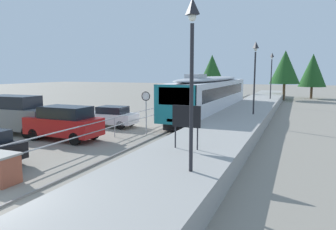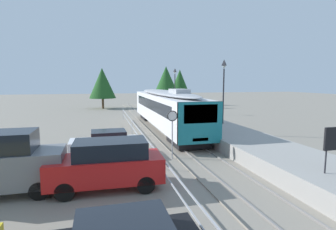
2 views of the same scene
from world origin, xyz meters
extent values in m
plane|color=gray|center=(-3.00, 22.00, 0.00)|extent=(160.00, 160.00, 0.00)
cube|color=gray|center=(0.00, 22.00, 0.03)|extent=(3.20, 60.00, 0.06)
cube|color=slate|center=(-0.72, 22.00, 0.10)|extent=(0.08, 60.00, 0.08)
cube|color=slate|center=(0.72, 22.00, 0.10)|extent=(0.08, 60.00, 0.08)
cube|color=silver|center=(0.00, 22.86, 1.96)|extent=(2.80, 18.10, 2.55)
cube|color=#19757F|center=(0.00, 13.90, 1.96)|extent=(2.80, 0.24, 2.55)
cube|color=black|center=(0.00, 13.82, 2.53)|extent=(2.13, 0.08, 1.12)
cube|color=black|center=(0.00, 22.86, 2.37)|extent=(2.82, 15.21, 0.92)
ellipsoid|color=#A8AAAF|center=(0.00, 22.86, 3.42)|extent=(2.69, 17.38, 0.44)
cube|color=#A8AAAF|center=(0.00, 18.33, 3.70)|extent=(1.10, 2.20, 0.36)
cube|color=#EAE5C6|center=(0.00, 13.83, 0.97)|extent=(1.00, 0.10, 0.20)
cube|color=black|center=(0.00, 16.20, 0.42)|extent=(2.24, 3.20, 0.55)
cube|color=black|center=(0.00, 29.51, 0.42)|extent=(2.24, 3.20, 0.55)
cube|color=#999691|center=(3.25, 22.00, 0.45)|extent=(3.90, 60.00, 0.90)
cylinder|color=#232328|center=(4.19, 19.45, 3.20)|extent=(0.12, 0.12, 4.60)
pyramid|color=#232328|center=(4.19, 19.45, 6.00)|extent=(0.34, 0.34, 0.50)
sphere|color=silver|center=(4.19, 19.45, 5.68)|extent=(0.24, 0.24, 0.24)
cylinder|color=#232328|center=(4.19, 34.40, 3.20)|extent=(0.12, 0.12, 4.60)
pyramid|color=#232328|center=(4.19, 34.40, 6.00)|extent=(0.34, 0.34, 0.50)
sphere|color=silver|center=(4.19, 34.40, 5.68)|extent=(0.24, 0.24, 0.24)
cylinder|color=#232328|center=(2.59, 7.27, 1.35)|extent=(0.06, 0.06, 0.90)
cylinder|color=#9EA0A5|center=(-1.84, 13.52, 1.10)|extent=(0.07, 0.07, 2.20)
cylinder|color=white|center=(-1.84, 13.50, 2.50)|extent=(0.60, 0.03, 0.60)
torus|color=black|center=(-1.84, 13.48, 2.50)|extent=(0.61, 0.05, 0.61)
cube|color=#9EA0A5|center=(-3.30, 12.00, 1.20)|extent=(0.05, 36.00, 0.05)
cube|color=#9EA0A5|center=(-3.30, 12.00, 0.69)|extent=(0.05, 36.00, 0.05)
cylinder|color=#9EA0A5|center=(-3.30, 12.00, 0.62)|extent=(0.06, 0.06, 1.25)
cylinder|color=#9EA0A5|center=(-3.30, 21.00, 0.62)|extent=(0.06, 0.06, 1.25)
cylinder|color=#9EA0A5|center=(-3.30, 30.00, 0.62)|extent=(0.06, 0.06, 1.25)
cube|color=red|center=(-5.60, 10.03, 0.86)|extent=(4.64, 2.00, 1.00)
cube|color=black|center=(-5.40, 10.03, 1.70)|extent=(2.93, 1.73, 0.68)
cylinder|color=black|center=(-7.14, 9.23, 0.36)|extent=(0.72, 0.26, 0.72)
cylinder|color=black|center=(-7.10, 10.89, 0.36)|extent=(0.72, 0.26, 0.72)
cylinder|color=black|center=(-4.10, 9.17, 0.36)|extent=(0.72, 0.26, 0.72)
cylinder|color=black|center=(-4.06, 10.83, 0.36)|extent=(0.72, 0.26, 0.72)
cylinder|color=black|center=(-8.10, 11.31, 0.36)|extent=(0.72, 0.25, 0.72)
cylinder|color=black|center=(-8.08, 9.60, 0.36)|extent=(0.72, 0.25, 0.72)
cube|color=white|center=(-5.60, 15.07, 0.67)|extent=(4.05, 1.87, 0.72)
cube|color=black|center=(-5.35, 15.08, 1.28)|extent=(2.04, 1.61, 0.50)
cylinder|color=black|center=(-6.90, 14.25, 0.31)|extent=(0.63, 0.22, 0.62)
cylinder|color=black|center=(-6.94, 15.81, 0.31)|extent=(0.63, 0.22, 0.62)
cylinder|color=black|center=(-4.26, 14.33, 0.31)|extent=(0.63, 0.22, 0.62)
cylinder|color=black|center=(-4.30, 15.89, 0.31)|extent=(0.63, 0.22, 0.62)
cylinder|color=brown|center=(9.05, 48.26, 0.90)|extent=(0.36, 0.36, 1.81)
cone|color=#1E4C1E|center=(9.05, 48.26, 4.28)|extent=(4.03, 4.03, 4.95)
cylinder|color=brown|center=(-5.46, 44.21, 0.86)|extent=(0.36, 0.36, 1.73)
cone|color=#1E4C1E|center=(-5.46, 44.21, 4.20)|extent=(4.34, 4.34, 4.94)
cylinder|color=brown|center=(5.28, 43.95, 1.18)|extent=(0.36, 0.36, 2.36)
cone|color=#1E4C1E|center=(5.28, 43.95, 4.72)|extent=(4.20, 4.20, 4.73)
camera|label=1|loc=(7.26, -4.91, 4.06)|focal=34.09mm
camera|label=2|loc=(-5.71, -0.79, 4.42)|focal=28.23mm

